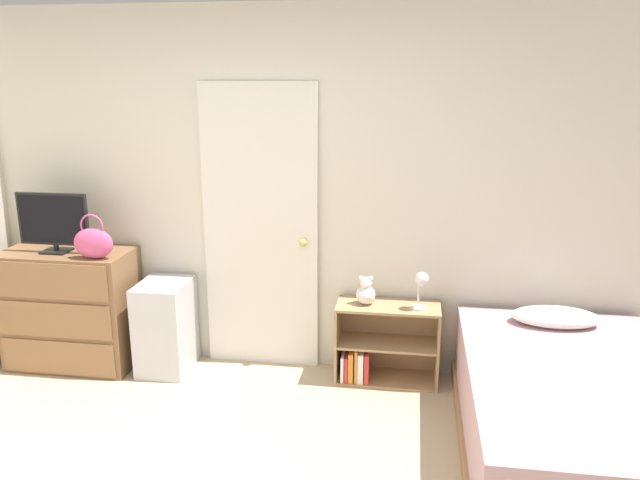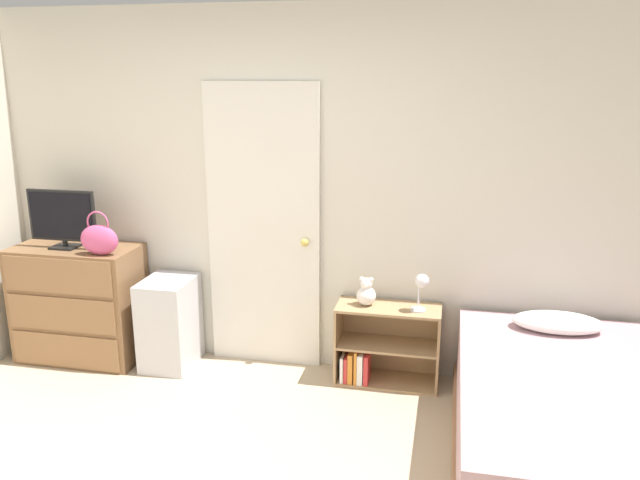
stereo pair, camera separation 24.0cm
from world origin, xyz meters
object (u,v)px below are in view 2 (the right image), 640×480
Objects in this scene: dresser at (80,303)px; tv at (62,218)px; bookshelf at (380,349)px; teddy_bear at (366,293)px; desk_lamp at (421,285)px; storage_bin at (170,323)px; bed at (571,424)px; handbag at (99,239)px.

dresser is 1.76× the size of tv.
teddy_bear is at bearing -176.05° from bookshelf.
storage_bin is at bearing -179.26° from desk_lamp.
bed is at bearing -11.11° from tv.
tv is 2.58× the size of teddy_bear.
storage_bin is (0.76, 0.04, -0.76)m from tv.
desk_lamp is at bearing -6.41° from teddy_bear.
dresser is 2.26m from bookshelf.
handbag is 0.17× the size of bed.
dresser is at bearing -179.07° from desk_lamp.
tv is 0.73× the size of bookshelf.
handbag is 0.44× the size of bookshelf.
storage_bin is at bearing 164.94° from bed.
tv is 1.66× the size of handbag.
teddy_bear is 0.11× the size of bed.
teddy_bear is (1.85, 0.22, -0.33)m from handbag.
bed is (3.42, -0.67, -0.82)m from tv.
dresser is 0.48× the size of bed.
bookshelf is at bearing 2.68° from storage_bin.
dresser is 1.39× the size of storage_bin.
handbag reaches higher than bed.
desk_lamp is 1.23m from bed.
dresser is at bearing -178.57° from storage_bin.
dresser is 0.66m from tv.
handbag is 1.19× the size of desk_lamp.
tv is 0.79× the size of storage_bin.
desk_lamp is at bearing 4.52° from handbag.
tv is 2.59m from desk_lamp.
storage_bin is at bearing -177.41° from teddy_bear.
desk_lamp is (2.57, 0.07, -0.35)m from tv.
dresser is at bearing 28.17° from tv.
teddy_bear is at bearing 2.21° from dresser.
teddy_bear is at bearing 2.59° from storage_bin.
bookshelf is at bearing 3.95° from teddy_bear.
teddy_bear is at bearing 147.55° from bed.
tv is 2.24m from teddy_bear.
handbag is 2.10m from bookshelf.
desk_lamp is 0.14× the size of bed.
bookshelf is 1.38m from bed.
tv reaches higher than desk_lamp.
bookshelf is at bearing 2.90° from tv.
desk_lamp is at bearing 139.24° from bed.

